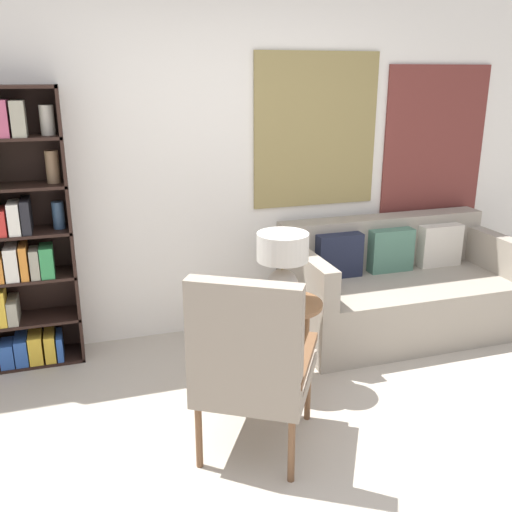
# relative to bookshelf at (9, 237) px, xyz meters

# --- Properties ---
(ground_plane) EXTENTS (14.00, 14.00, 0.00)m
(ground_plane) POSITION_rel_bookshelf_xyz_m (1.37, -1.84, -0.91)
(ground_plane) COLOR #B2A899
(wall_back) EXTENTS (6.40, 0.08, 2.70)m
(wall_back) POSITION_rel_bookshelf_xyz_m (1.43, 0.19, 0.44)
(wall_back) COLOR white
(wall_back) RESTS_ON ground_plane
(bookshelf) EXTENTS (0.71, 0.30, 1.87)m
(bookshelf) POSITION_rel_bookshelf_xyz_m (0.00, 0.00, 0.00)
(bookshelf) COLOR black
(bookshelf) RESTS_ON ground_plane
(armchair) EXTENTS (0.80, 0.83, 1.03)m
(armchair) POSITION_rel_bookshelf_xyz_m (1.20, -1.47, -0.35)
(armchair) COLOR brown
(armchair) RESTS_ON ground_plane
(couch) EXTENTS (1.74, 0.91, 0.84)m
(couch) POSITION_rel_bookshelf_xyz_m (2.77, -0.28, -0.59)
(couch) COLOR #9E9384
(couch) RESTS_ON ground_plane
(side_table) EXTENTS (0.46, 0.46, 0.57)m
(side_table) POSITION_rel_bookshelf_xyz_m (1.63, -0.83, -0.42)
(side_table) COLOR brown
(side_table) RESTS_ON ground_plane
(table_lamp) EXTENTS (0.32, 0.32, 0.44)m
(table_lamp) POSITION_rel_bookshelf_xyz_m (1.61, -0.81, -0.07)
(table_lamp) COLOR #A59E93
(table_lamp) RESTS_ON side_table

